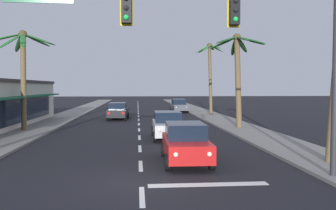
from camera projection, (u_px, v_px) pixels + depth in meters
The scene contains 12 objects.
ground_plane at pixel (141, 181), 12.11m from camera, with size 220.00×220.00×0.00m, color black.
sidewalk_right at pixel (224, 121), 32.68m from camera, with size 3.20×110.00×0.14m, color gray.
sidewalk_left at pixel (50, 123), 31.33m from camera, with size 3.20×110.00×0.14m, color gray.
lane_markings at pixel (144, 123), 31.78m from camera, with size 4.28×87.64×0.01m.
traffic_signal_mast at pixel (238, 30), 11.83m from camera, with size 11.14×0.41×7.28m.
sedan_lead_at_stop_bar at pixel (185, 142), 15.13m from camera, with size 2.00×4.47×1.68m.
sedan_third_in_queue at pixel (168, 125), 22.17m from camera, with size 1.98×4.46×1.68m.
sedan_oncoming_far at pixel (118, 111), 35.08m from camera, with size 2.08×4.50×1.68m.
sedan_parked_nearest_kerb at pixel (179, 106), 45.08m from camera, with size 2.04×4.49×1.68m.
palm_left_second at pixel (23, 61), 25.27m from camera, with size 4.73×4.12×7.26m.
palm_right_second at pixel (238, 62), 26.92m from camera, with size 4.35×4.19×7.27m.
palm_right_third at pixel (210, 66), 39.46m from camera, with size 3.07×2.99×8.12m.
Camera 1 is at (-0.13, -11.99, 3.23)m, focal length 37.93 mm.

